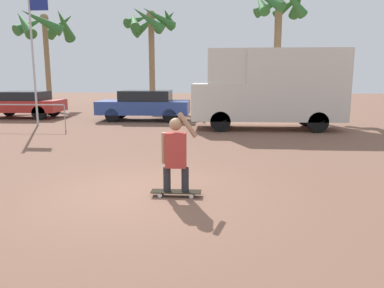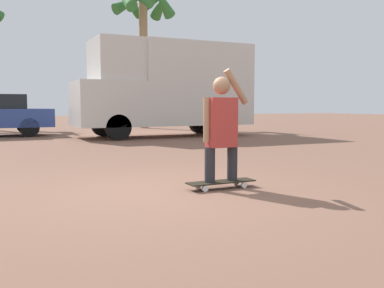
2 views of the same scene
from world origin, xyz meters
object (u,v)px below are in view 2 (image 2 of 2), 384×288
at_px(person_skateboarder, 221,124).
at_px(camper_van, 167,86).
at_px(skateboard, 221,182).
at_px(palm_tree_near_van, 144,11).

height_order(person_skateboarder, camper_van, camper_van).
relative_size(skateboard, palm_tree_near_van, 0.14).
height_order(skateboard, person_skateboarder, person_skateboarder).
relative_size(person_skateboarder, palm_tree_near_van, 0.22).
height_order(person_skateboarder, palm_tree_near_van, palm_tree_near_van).
height_order(skateboard, camper_van, camper_van).
distance_m(camper_van, palm_tree_near_van, 6.83).
height_order(skateboard, palm_tree_near_van, palm_tree_near_van).
distance_m(skateboard, palm_tree_near_van, 16.31).
xyz_separation_m(skateboard, palm_tree_near_van, (4.08, 14.82, 5.47)).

